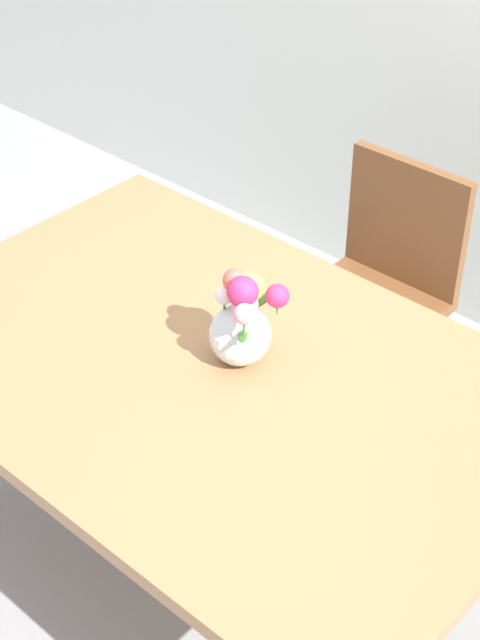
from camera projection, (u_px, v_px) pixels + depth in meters
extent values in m
plane|color=#939399|center=(215.00, 571.00, 2.81)|extent=(12.00, 12.00, 0.00)
cube|color=#9E7047|center=(211.00, 371.00, 2.36)|extent=(1.66, 1.09, 0.04)
cylinder|color=#9E7047|center=(146.00, 298.00, 3.27)|extent=(0.07, 0.07, 0.74)
cube|color=brown|center=(365.00, 308.00, 3.07)|extent=(0.42, 0.42, 0.04)
cylinder|color=brown|center=(372.00, 418.00, 3.01)|extent=(0.04, 0.04, 0.44)
cylinder|color=brown|center=(283.00, 369.00, 3.20)|extent=(0.04, 0.04, 0.44)
cylinder|color=brown|center=(435.00, 363.00, 3.22)|extent=(0.04, 0.04, 0.44)
cylinder|color=brown|center=(348.00, 320.00, 3.41)|extent=(0.04, 0.04, 0.44)
cube|color=brown|center=(407.00, 222.00, 3.04)|extent=(0.42, 0.04, 0.42)
sphere|color=silver|center=(240.00, 335.00, 2.31)|extent=(0.15, 0.15, 0.15)
sphere|color=white|center=(244.00, 291.00, 2.29)|extent=(0.06, 0.06, 0.06)
cylinder|color=#478438|center=(244.00, 299.00, 2.31)|extent=(0.01, 0.01, 0.04)
sphere|color=#D12D66|center=(277.00, 296.00, 2.26)|extent=(0.06, 0.06, 0.06)
cylinder|color=#478438|center=(277.00, 305.00, 2.28)|extent=(0.01, 0.01, 0.05)
sphere|color=#D12D66|center=(243.00, 292.00, 2.20)|extent=(0.07, 0.07, 0.07)
cylinder|color=#478438|center=(243.00, 309.00, 2.23)|extent=(0.01, 0.01, 0.10)
sphere|color=#EFD14C|center=(249.00, 287.00, 2.25)|extent=(0.07, 0.07, 0.07)
cylinder|color=#478438|center=(249.00, 300.00, 2.27)|extent=(0.01, 0.01, 0.08)
sphere|color=white|center=(223.00, 295.00, 2.27)|extent=(0.05, 0.05, 0.05)
cylinder|color=#478438|center=(223.00, 303.00, 2.29)|extent=(0.01, 0.01, 0.05)
sphere|color=#EA9EBC|center=(243.00, 315.00, 2.16)|extent=(0.05, 0.05, 0.05)
cylinder|color=#478438|center=(243.00, 329.00, 2.18)|extent=(0.01, 0.01, 0.08)
sphere|color=#EA9EBC|center=(244.00, 307.00, 2.24)|extent=(0.05, 0.05, 0.05)
cylinder|color=#478438|center=(243.00, 315.00, 2.25)|extent=(0.01, 0.01, 0.04)
sphere|color=#E55B4C|center=(235.00, 280.00, 2.25)|extent=(0.06, 0.06, 0.06)
cylinder|color=#478438|center=(235.00, 295.00, 2.28)|extent=(0.01, 0.01, 0.09)
sphere|color=#EA9EBC|center=(245.00, 305.00, 2.21)|extent=(0.06, 0.06, 0.06)
cylinder|color=#478438|center=(245.00, 316.00, 2.23)|extent=(0.01, 0.01, 0.06)
ellipsoid|color=#478438|center=(265.00, 298.00, 2.30)|extent=(0.04, 0.07, 0.03)
ellipsoid|color=#478438|center=(242.00, 337.00, 2.20)|extent=(0.07, 0.07, 0.03)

